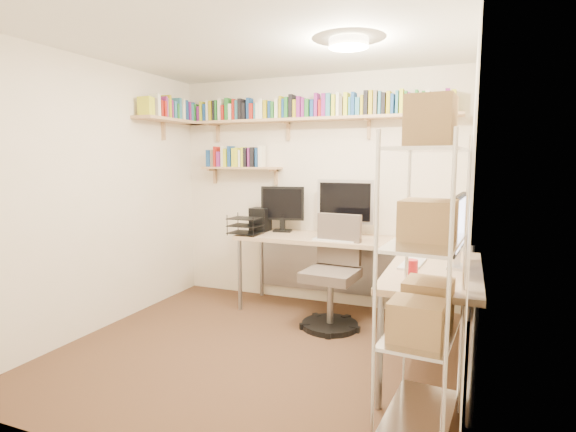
# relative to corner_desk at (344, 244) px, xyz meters

# --- Properties ---
(ground) EXTENTS (3.20, 3.20, 0.00)m
(ground) POSITION_rel_corner_desk_xyz_m (-0.50, -0.92, -0.79)
(ground) COLOR #402F1B
(ground) RESTS_ON ground
(room_shell) EXTENTS (3.24, 3.04, 2.52)m
(room_shell) POSITION_rel_corner_desk_xyz_m (-0.50, -0.92, 0.76)
(room_shell) COLOR #EFE5C2
(room_shell) RESTS_ON ground
(wall_shelves) EXTENTS (3.12, 1.09, 0.80)m
(wall_shelves) POSITION_rel_corner_desk_xyz_m (-0.92, 0.38, 1.23)
(wall_shelves) COLOR tan
(wall_shelves) RESTS_ON ground
(corner_desk) EXTENTS (2.46, 2.04, 1.39)m
(corner_desk) POSITION_rel_corner_desk_xyz_m (0.00, 0.00, 0.00)
(corner_desk) COLOR #D7B58B
(corner_desk) RESTS_ON ground
(office_chair) EXTENTS (0.56, 0.57, 1.07)m
(office_chair) POSITION_rel_corner_desk_xyz_m (-0.07, -0.11, -0.34)
(office_chair) COLOR black
(office_chair) RESTS_ON ground
(wire_rack) EXTENTS (0.43, 0.78, 1.93)m
(wire_rack) POSITION_rel_corner_desk_xyz_m (0.88, -1.59, 0.30)
(wire_rack) COLOR silver
(wire_rack) RESTS_ON ground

